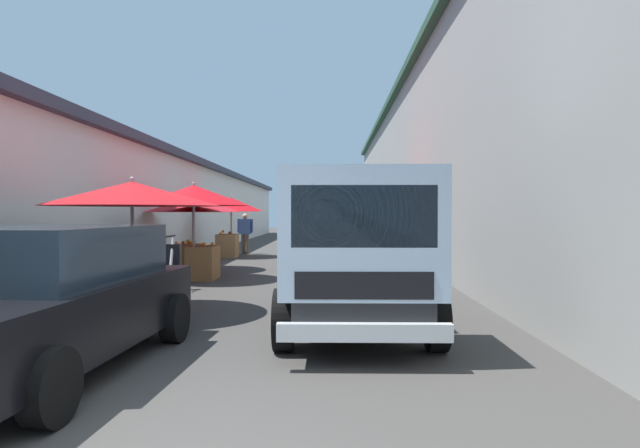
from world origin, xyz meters
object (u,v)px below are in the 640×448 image
object	(u,v)px
hatchback_car	(46,298)
parked_scooter	(164,271)
vendor_by_crates	(245,231)
plastic_stool	(359,260)
fruit_stall_mid_lane	(132,206)
fruit_stall_far_left	(231,211)
fruit_stall_far_right	(363,209)
fruit_stall_near_left	(195,204)
delivery_truck	(357,256)
fruit_stall_near_right	(192,212)

from	to	relation	value
hatchback_car	parked_scooter	distance (m)	5.22
vendor_by_crates	plastic_stool	size ratio (longest dim) A/B	3.64
hatchback_car	plastic_stool	xyz separation A→B (m)	(9.26, -3.59, -0.41)
vendor_by_crates	fruit_stall_mid_lane	bearing A→B (deg)	-178.81
fruit_stall_far_left	vendor_by_crates	xyz separation A→B (m)	(1.49, -0.29, -0.76)
fruit_stall_far_right	hatchback_car	distance (m)	11.46
fruit_stall_near_left	delivery_truck	size ratio (longest dim) A/B	0.54
vendor_by_crates	plastic_stool	bearing A→B (deg)	-147.23
fruit_stall_far_left	fruit_stall_near_right	size ratio (longest dim) A/B	0.89
fruit_stall_mid_lane	delivery_truck	bearing A→B (deg)	-113.34
fruit_stall_near_right	fruit_stall_mid_lane	xyz separation A→B (m)	(-6.50, -0.75, 0.07)
delivery_truck	fruit_stall_far_right	bearing A→B (deg)	-3.74
delivery_truck	parked_scooter	distance (m)	5.17
delivery_truck	fruit_stall_near_right	bearing A→B (deg)	27.62
fruit_stall_mid_lane	hatchback_car	xyz separation A→B (m)	(-3.02, -0.25, -0.97)
fruit_stall_far_right	plastic_stool	distance (m)	2.06
hatchback_car	plastic_stool	distance (m)	9.94
fruit_stall_near_left	fruit_stall_near_right	bearing A→B (deg)	16.24
vendor_by_crates	parked_scooter	xyz separation A→B (m)	(-10.43, -0.08, -0.46)
fruit_stall_far_left	fruit_stall_mid_lane	world-z (taller)	fruit_stall_far_left
fruit_stall_far_left	fruit_stall_near_right	distance (m)	4.62
hatchback_car	vendor_by_crates	distance (m)	15.63
fruit_stall_near_left	vendor_by_crates	world-z (taller)	fruit_stall_near_left
fruit_stall_mid_lane	vendor_by_crates	xyz separation A→B (m)	(12.60, 0.26, -0.80)
fruit_stall_far_right	fruit_stall_near_left	distance (m)	5.34
fruit_stall_near_right	hatchback_car	world-z (taller)	fruit_stall_near_right
fruit_stall_far_right	fruit_stall_far_left	bearing A→B (deg)	53.66
parked_scooter	vendor_by_crates	bearing A→B (deg)	0.44
fruit_stall_far_left	fruit_stall_far_right	bearing A→B (deg)	-126.34
fruit_stall_far_left	hatchback_car	world-z (taller)	fruit_stall_far_left
plastic_stool	fruit_stall_near_right	bearing A→B (deg)	86.73
delivery_truck	fruit_stall_far_left	bearing A→B (deg)	17.53
fruit_stall_far_right	fruit_stall_mid_lane	xyz separation A→B (m)	(-7.75, 4.03, -0.02)
fruit_stall_near_left	fruit_stall_mid_lane	bearing A→B (deg)	-178.25
fruit_stall_near_right	fruit_stall_near_left	xyz separation A→B (m)	(-2.10, -0.61, 0.17)
fruit_stall_near_left	hatchback_car	size ratio (longest dim) A/B	0.66
delivery_truck	vendor_by_crates	size ratio (longest dim) A/B	3.12
fruit_stall_far_right	vendor_by_crates	xyz separation A→B (m)	(4.86, 4.29, -0.81)
fruit_stall_far_left	fruit_stall_near_left	bearing A→B (deg)	-176.48
fruit_stall_near_right	delivery_truck	xyz separation A→B (m)	(-7.98, -4.18, -0.59)
fruit_stall_mid_lane	hatchback_car	world-z (taller)	fruit_stall_mid_lane
fruit_stall_far_right	fruit_stall_near_left	bearing A→B (deg)	128.72
parked_scooter	plastic_stool	xyz separation A→B (m)	(4.06, -4.02, -0.12)
fruit_stall_mid_lane	hatchback_car	size ratio (longest dim) A/B	0.68
fruit_stall_far_left	parked_scooter	world-z (taller)	fruit_stall_far_left
fruit_stall_mid_lane	delivery_truck	xyz separation A→B (m)	(-1.48, -3.43, -0.67)
fruit_stall_near_right	hatchback_car	xyz separation A→B (m)	(-9.52, -0.99, -0.90)
fruit_stall_far_right	fruit_stall_far_left	xyz separation A→B (m)	(3.37, 4.58, -0.06)
fruit_stall_far_right	delivery_truck	size ratio (longest dim) A/B	0.54
fruit_stall_far_right	fruit_stall_mid_lane	size ratio (longest dim) A/B	0.98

